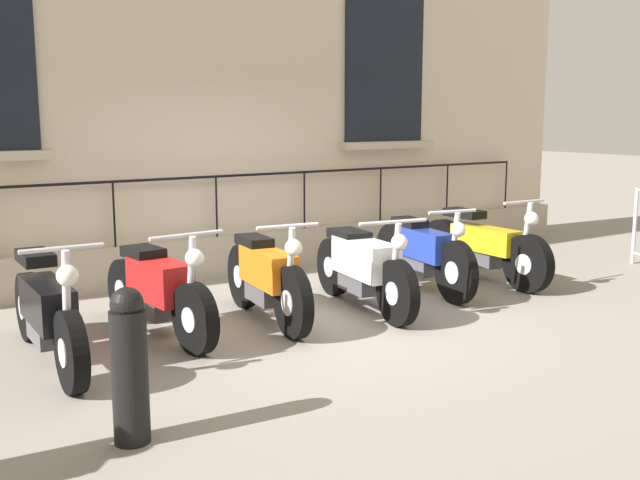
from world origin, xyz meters
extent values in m
plane|color=gray|center=(0.00, 0.00, 0.00)|extent=(60.00, 60.00, 0.00)
cube|color=#B1A48F|center=(-2.45, 0.00, 0.26)|extent=(0.20, 12.38, 0.52)
cube|color=black|center=(-2.51, 2.72, 2.77)|extent=(0.06, 1.36, 2.24)
cube|color=#BCAE97|center=(-2.43, 2.72, 1.60)|extent=(0.24, 1.56, 0.10)
cube|color=black|center=(-2.41, 0.00, 1.27)|extent=(0.03, 10.40, 0.03)
cylinder|color=black|center=(-2.41, -1.30, 0.89)|extent=(0.02, 0.02, 0.75)
cylinder|color=black|center=(-2.41, 0.00, 0.89)|extent=(0.02, 0.02, 0.75)
cylinder|color=black|center=(-2.41, 1.30, 0.89)|extent=(0.02, 0.02, 0.75)
cylinder|color=black|center=(-2.41, 2.60, 0.89)|extent=(0.02, 0.02, 0.75)
cylinder|color=black|center=(-2.41, 3.90, 0.89)|extent=(0.02, 0.02, 0.75)
cylinder|color=black|center=(-2.41, 5.20, 0.89)|extent=(0.02, 0.02, 0.75)
cylinder|color=black|center=(0.59, -2.65, 0.31)|extent=(0.63, 0.14, 0.62)
cylinder|color=silver|center=(0.59, -2.65, 0.31)|extent=(0.22, 0.15, 0.22)
cylinder|color=black|center=(-0.94, -2.60, 0.31)|extent=(0.63, 0.14, 0.62)
cylinder|color=silver|center=(-0.94, -2.60, 0.31)|extent=(0.22, 0.15, 0.22)
cube|color=black|center=(-0.12, -2.63, 0.52)|extent=(0.91, 0.30, 0.34)
cube|color=#4C4C51|center=(-0.22, -2.63, 0.28)|extent=(0.55, 0.23, 0.22)
cube|color=black|center=(-0.49, -2.62, 0.84)|extent=(0.51, 0.26, 0.10)
cylinder|color=silver|center=(0.54, -2.65, 0.69)|extent=(0.16, 0.06, 0.76)
cylinder|color=silver|center=(0.49, -2.65, 1.07)|extent=(0.05, 0.60, 0.04)
sphere|color=white|center=(0.61, -2.65, 0.89)|extent=(0.16, 0.16, 0.16)
cylinder|color=silver|center=(-0.40, -2.47, 0.17)|extent=(0.82, 0.10, 0.08)
cylinder|color=black|center=(0.27, -1.52, 0.31)|extent=(0.63, 0.18, 0.62)
cylinder|color=silver|center=(0.27, -1.52, 0.31)|extent=(0.23, 0.16, 0.22)
cylinder|color=black|center=(-1.09, -1.64, 0.31)|extent=(0.63, 0.18, 0.62)
cylinder|color=silver|center=(-1.09, -1.64, 0.31)|extent=(0.23, 0.16, 0.22)
cube|color=red|center=(-0.36, -1.58, 0.53)|extent=(0.79, 0.38, 0.37)
cube|color=#4C4C51|center=(-0.46, -1.59, 0.28)|extent=(0.48, 0.29, 0.22)
cube|color=black|center=(-0.68, -1.61, 0.75)|extent=(0.45, 0.32, 0.10)
cylinder|color=silver|center=(0.22, -1.52, 0.67)|extent=(0.16, 0.07, 0.72)
cylinder|color=silver|center=(0.17, -1.53, 1.02)|extent=(0.10, 0.69, 0.04)
sphere|color=white|center=(0.29, -1.52, 0.84)|extent=(0.16, 0.16, 0.16)
cylinder|color=silver|center=(-0.62, -1.43, 0.17)|extent=(0.69, 0.14, 0.08)
cylinder|color=black|center=(0.34, -0.58, 0.34)|extent=(0.68, 0.19, 0.67)
cylinder|color=silver|center=(0.34, -0.58, 0.34)|extent=(0.25, 0.16, 0.24)
cylinder|color=black|center=(-0.91, -0.43, 0.34)|extent=(0.68, 0.19, 0.67)
cylinder|color=silver|center=(-0.91, -0.43, 0.34)|extent=(0.25, 0.16, 0.24)
cube|color=orange|center=(-0.23, -0.51, 0.55)|extent=(0.90, 0.38, 0.35)
cube|color=#4C4C51|center=(-0.33, -0.50, 0.30)|extent=(0.55, 0.28, 0.24)
cube|color=black|center=(-0.59, -0.47, 0.76)|extent=(0.52, 0.31, 0.10)
cylinder|color=silver|center=(0.29, -0.58, 0.68)|extent=(0.17, 0.08, 0.70)
cylinder|color=silver|center=(0.24, -0.57, 1.03)|extent=(0.11, 0.61, 0.04)
sphere|color=white|center=(0.36, -0.59, 0.85)|extent=(0.16, 0.16, 0.16)
cylinder|color=silver|center=(-0.48, -0.33, 0.19)|extent=(0.79, 0.18, 0.08)
cylinder|color=black|center=(0.55, 0.47, 0.33)|extent=(0.66, 0.21, 0.65)
cylinder|color=silver|center=(0.55, 0.47, 0.33)|extent=(0.25, 0.17, 0.23)
cylinder|color=black|center=(-0.84, 0.68, 0.33)|extent=(0.66, 0.21, 0.65)
cylinder|color=silver|center=(-0.84, 0.68, 0.33)|extent=(0.25, 0.17, 0.23)
cube|color=silver|center=(-0.09, 0.57, 0.55)|extent=(0.96, 0.47, 0.37)
cube|color=#4C4C51|center=(-0.19, 0.59, 0.29)|extent=(0.59, 0.35, 0.23)
cube|color=black|center=(-0.46, 0.63, 0.75)|extent=(0.55, 0.38, 0.10)
cylinder|color=silver|center=(0.50, 0.48, 0.67)|extent=(0.17, 0.08, 0.69)
cylinder|color=silver|center=(0.45, 0.49, 1.01)|extent=(0.15, 0.74, 0.04)
sphere|color=white|center=(0.57, 0.47, 0.83)|extent=(0.16, 0.16, 0.16)
cylinder|color=silver|center=(-0.34, 0.80, 0.18)|extent=(0.83, 0.20, 0.08)
cylinder|color=black|center=(0.24, 1.55, 0.35)|extent=(0.70, 0.22, 0.69)
cylinder|color=silver|center=(0.24, 1.55, 0.35)|extent=(0.26, 0.16, 0.24)
cylinder|color=black|center=(-1.10, 1.77, 0.35)|extent=(0.70, 0.22, 0.69)
cylinder|color=silver|center=(-1.10, 1.77, 0.35)|extent=(0.26, 0.16, 0.24)
cube|color=#1E389E|center=(-0.38, 1.65, 0.55)|extent=(0.88, 0.41, 0.33)
cube|color=#4C4C51|center=(-0.48, 1.67, 0.31)|extent=(0.54, 0.30, 0.24)
cube|color=black|center=(-0.72, 1.71, 0.76)|extent=(0.51, 0.32, 0.10)
cylinder|color=silver|center=(0.19, 1.55, 0.67)|extent=(0.17, 0.09, 0.66)
cylinder|color=silver|center=(0.15, 1.56, 1.00)|extent=(0.13, 0.59, 0.04)
sphere|color=white|center=(0.26, 1.54, 0.82)|extent=(0.16, 0.16, 0.16)
cylinder|color=silver|center=(-0.61, 1.84, 0.19)|extent=(0.77, 0.20, 0.08)
cylinder|color=black|center=(0.32, 2.60, 0.34)|extent=(0.68, 0.16, 0.67)
cylinder|color=silver|center=(0.32, 2.60, 0.34)|extent=(0.24, 0.17, 0.24)
cylinder|color=black|center=(-1.15, 2.65, 0.34)|extent=(0.68, 0.16, 0.67)
cylinder|color=silver|center=(-1.15, 2.65, 0.34)|extent=(0.24, 0.17, 0.24)
cube|color=gold|center=(-0.36, 2.62, 0.53)|extent=(0.98, 0.31, 0.30)
cube|color=#4C4C51|center=(-0.46, 2.63, 0.30)|extent=(0.59, 0.25, 0.24)
cube|color=black|center=(-0.75, 2.64, 0.80)|extent=(0.55, 0.27, 0.10)
cylinder|color=silver|center=(0.27, 2.60, 0.69)|extent=(0.16, 0.06, 0.71)
cylinder|color=silver|center=(0.22, 2.61, 1.04)|extent=(0.06, 0.63, 0.04)
sphere|color=white|center=(0.34, 2.60, 0.86)|extent=(0.16, 0.16, 0.16)
cylinder|color=silver|center=(-0.65, 2.79, 0.19)|extent=(0.87, 0.11, 0.08)
cylinder|color=#B7B7BF|center=(-0.01, 5.13, 0.53)|extent=(0.05, 0.05, 1.05)
cylinder|color=black|center=(1.65, -2.58, 0.42)|extent=(0.23, 0.23, 0.85)
sphere|color=black|center=(1.65, -2.58, 0.89)|extent=(0.20, 0.20, 0.20)
camera|label=1|loc=(5.96, -4.04, 2.03)|focal=41.76mm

